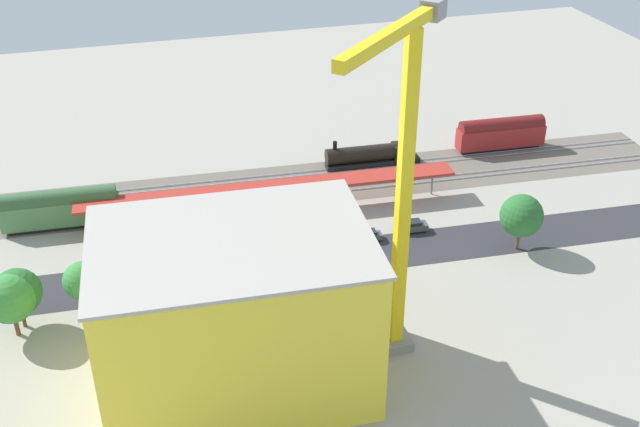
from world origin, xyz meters
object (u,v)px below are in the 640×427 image
platform_canopy_near (270,187)px  parked_car_1 (368,236)px  street_tree_0 (17,292)px  box_truck_2 (232,289)px  locomotive (373,156)px  box_truck_0 (138,297)px  street_tree_4 (83,281)px  tower_crane (401,181)px  parked_car_5 (182,263)px  street_tree_2 (522,216)px  box_truck_1 (148,299)px  passenger_coach (501,133)px  parked_car_4 (233,257)px  parked_car_0 (411,227)px  traffic_light (141,277)px  street_tree_1 (239,264)px  construction_building (235,314)px  freight_coach_far (60,208)px  parked_car_3 (277,251)px  street_tree_5 (178,277)px  street_tree_3 (10,299)px  parked_car_2 (328,239)px

platform_canopy_near → parked_car_1: 17.14m
street_tree_0 → box_truck_2: bearing=175.9°
locomotive → box_truck_0: 51.77m
street_tree_4 → box_truck_2: bearing=174.8°
tower_crane → parked_car_5: bearing=-47.9°
street_tree_2 → box_truck_1: bearing=0.4°
box_truck_1 → street_tree_2: bearing=-179.6°
passenger_coach → parked_car_4: passenger_coach is taller
parked_car_0 → traffic_light: 40.79m
street_tree_1 → construction_building: bearing=78.9°
passenger_coach → box_truck_0: size_ratio=1.83×
freight_coach_far → street_tree_2: bearing=158.8°
parked_car_3 → traffic_light: bearing=20.7°
construction_building → street_tree_0: bearing=-31.5°
passenger_coach → parked_car_0: 34.23m
parked_car_5 → street_tree_5: 10.14m
parked_car_5 → street_tree_3: (21.07, 9.03, 4.63)m
passenger_coach → street_tree_0: 85.74m
parked_car_5 → traffic_light: bearing=53.1°
street_tree_5 → traffic_light: bearing=-17.7°
locomotive → street_tree_5: size_ratio=2.24×
parked_car_1 → parked_car_4: 19.95m
box_truck_0 → freight_coach_far: bearing=-68.2°
street_tree_2 → traffic_light: size_ratio=1.17×
passenger_coach → street_tree_1: size_ratio=2.34×
box_truck_0 → traffic_light: bearing=151.0°
parked_car_1 → street_tree_5: street_tree_5 is taller
locomotive → street_tree_0: (56.02, 30.21, 3.30)m
freight_coach_far → street_tree_3: street_tree_3 is taller
parked_car_5 → tower_crane: tower_crane is taller
locomotive → street_tree_2: 33.03m
parked_car_2 → street_tree_3: street_tree_3 is taller
parked_car_3 → parked_car_4: 6.37m
parked_car_4 → box_truck_2: size_ratio=0.44×
passenger_coach → parked_car_2: size_ratio=3.74×
parked_car_1 → construction_building: (23.46, 23.85, 8.41)m
street_tree_0 → street_tree_1: 26.90m
locomotive → street_tree_0: street_tree_0 is taller
tower_crane → parked_car_4: bearing=-58.1°
box_truck_1 → box_truck_2: size_ratio=0.88×
parked_car_5 → street_tree_3: 23.39m
parked_car_0 → parked_car_2: bearing=0.1°
locomotive → traffic_light: 51.50m
freight_coach_far → street_tree_4: 24.06m
construction_building → street_tree_2: size_ratio=3.32×
parked_car_3 → street_tree_1: bearing=49.1°
parked_car_3 → parked_car_4: size_ratio=0.89×
parked_car_0 → parked_car_1: parked_car_0 is taller
locomotive → street_tree_1: 42.70m
construction_building → tower_crane: bearing=-176.6°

